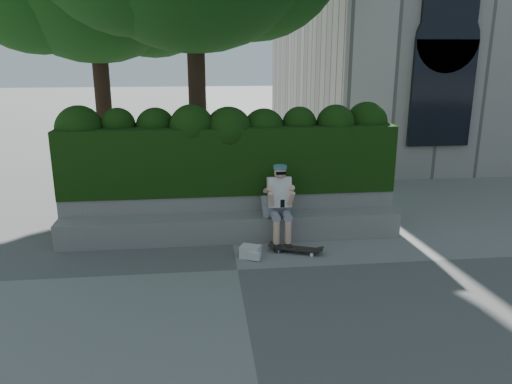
{
  "coord_description": "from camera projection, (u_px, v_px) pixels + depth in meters",
  "views": [
    {
      "loc": [
        -0.51,
        -7.03,
        3.26
      ],
      "look_at": [
        0.4,
        1.0,
        0.95
      ],
      "focal_mm": 35.0,
      "sensor_mm": 36.0,
      "label": 1
    }
  ],
  "objects": [
    {
      "name": "planter_wall",
      "position": [
        230.0,
        212.0,
        9.21
      ],
      "size": [
        6.0,
        0.5,
        0.75
      ],
      "primitive_type": "cube",
      "color": "gray",
      "rests_on": "ground"
    },
    {
      "name": "hedge",
      "position": [
        229.0,
        158.0,
        9.16
      ],
      "size": [
        6.0,
        1.0,
        1.2
      ],
      "primitive_type": "cube",
      "color": "black",
      "rests_on": "planter_wall"
    },
    {
      "name": "skateboard",
      "position": [
        296.0,
        249.0,
        8.3
      ],
      "size": [
        0.83,
        0.49,
        0.09
      ],
      "rotation": [
        0.0,
        0.0,
        -0.37
      ],
      "color": "black",
      "rests_on": "ground"
    },
    {
      "name": "ground",
      "position": [
        237.0,
        270.0,
        7.67
      ],
      "size": [
        80.0,
        80.0,
        0.0
      ],
      "primitive_type": "plane",
      "color": "slate",
      "rests_on": "ground"
    },
    {
      "name": "backpack_ground",
      "position": [
        250.0,
        252.0,
        8.1
      ],
      "size": [
        0.37,
        0.33,
        0.2
      ],
      "primitive_type": "cube",
      "rotation": [
        0.0,
        0.0,
        -0.43
      ],
      "color": "beige",
      "rests_on": "ground"
    },
    {
      "name": "backpack_plaid",
      "position": [
        271.0,
        206.0,
        8.66
      ],
      "size": [
        0.3,
        0.25,
        0.39
      ],
      "primitive_type": "cube",
      "rotation": [
        0.0,
        0.0,
        0.46
      ],
      "color": "#A3A2A7",
      "rests_on": "bench_ledge"
    },
    {
      "name": "person",
      "position": [
        280.0,
        201.0,
        8.57
      ],
      "size": [
        0.4,
        0.76,
        1.38
      ],
      "color": "slate",
      "rests_on": "ground"
    },
    {
      "name": "bench_ledge",
      "position": [
        232.0,
        228.0,
        8.8
      ],
      "size": [
        6.0,
        0.45,
        0.45
      ],
      "primitive_type": "cube",
      "color": "gray",
      "rests_on": "ground"
    }
  ]
}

